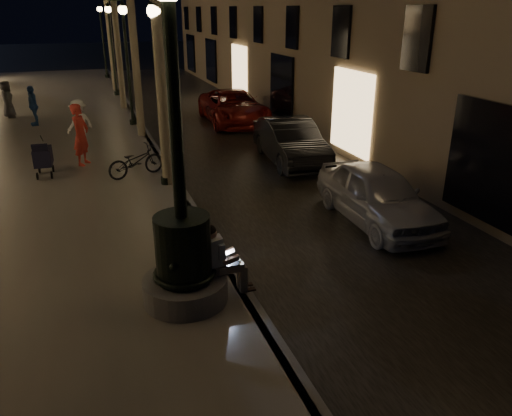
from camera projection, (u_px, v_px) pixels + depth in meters
name	position (u px, v px, depth m)	size (l,w,h in m)	color
ground	(144.00, 134.00, 20.10)	(120.00, 120.00, 0.00)	black
cobble_lane	(216.00, 128.00, 21.01)	(6.00, 45.00, 0.02)	black
promenade	(37.00, 139.00, 18.84)	(8.00, 45.00, 0.20)	#69655D
curb_strip	(144.00, 131.00, 20.06)	(0.25, 45.00, 0.20)	#59595B
fountain_lamppost	(183.00, 245.00, 7.95)	(1.40, 1.40, 5.21)	#59595B
seated_man_laptop	(220.00, 257.00, 8.26)	(0.91, 0.31, 1.28)	tan
lamp_curb_a	(158.00, 71.00, 12.67)	(0.36, 0.36, 4.81)	black
lamp_curb_b	(126.00, 48.00, 19.67)	(0.36, 0.36, 4.81)	black
lamp_curb_c	(111.00, 38.00, 26.68)	(0.36, 0.36, 4.81)	black
lamp_curb_d	(102.00, 31.00, 33.69)	(0.36, 0.36, 4.81)	black
stroller	(43.00, 157.00, 14.22)	(0.50, 1.13, 1.15)	black
car_front	(377.00, 195.00, 11.61)	(1.58, 3.93, 1.34)	#A7A8AE
car_second	(291.00, 142.00, 16.12)	(1.48, 4.24, 1.40)	black
car_third	(234.00, 107.00, 21.68)	(2.34, 5.08, 1.41)	maroon
pedestrian_red	(81.00, 135.00, 15.16)	(0.68, 0.45, 1.88)	red
pedestrian_white	(80.00, 123.00, 17.40)	(1.03, 0.59, 1.60)	white
pedestrian_blue	(33.00, 106.00, 20.39)	(0.94, 0.39, 1.61)	#254A8A
pedestrian_dark	(7.00, 99.00, 21.82)	(0.78, 0.50, 1.59)	#313136
bicycle	(136.00, 161.00, 14.26)	(0.59, 1.69, 0.89)	black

